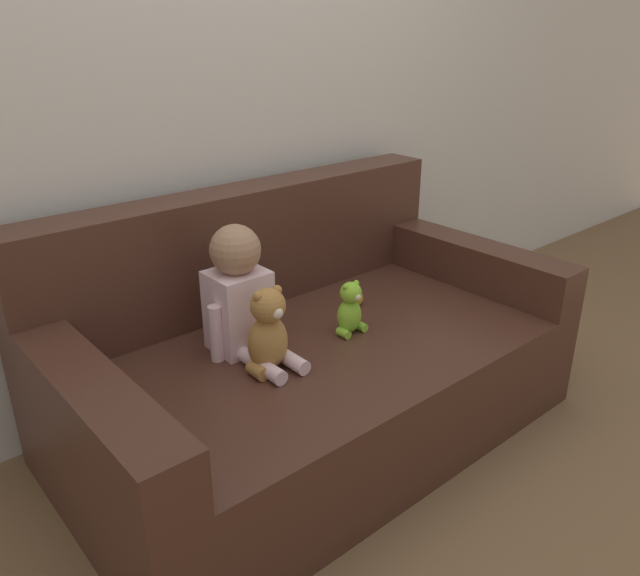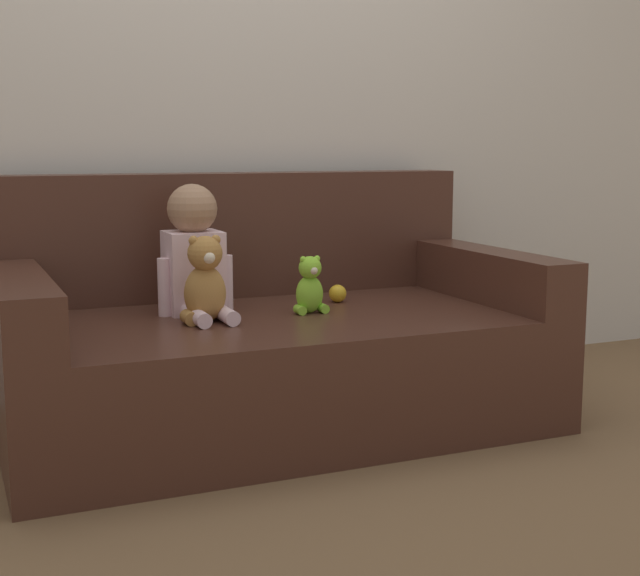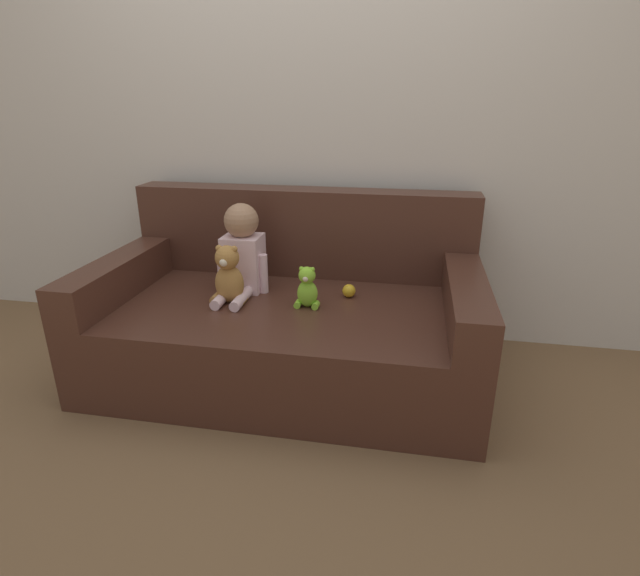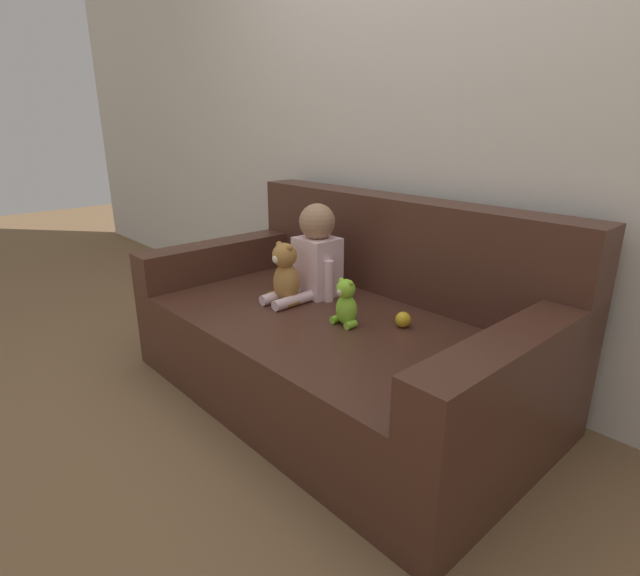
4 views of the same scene
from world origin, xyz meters
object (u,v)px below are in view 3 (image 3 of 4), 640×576
Objects in this scene: couch at (290,315)px; plush_toy_side at (307,288)px; person_baby at (242,253)px; teddy_bear_brown at (229,276)px; toy_ball at (349,291)px.

plush_toy_side is (0.11, -0.11, 0.19)m from couch.
couch is 4.13× the size of person_baby.
couch reaches higher than teddy_bear_brown.
person_baby is at bearing 157.06° from plush_toy_side.
teddy_bear_brown reaches higher than toy_ball.
toy_ball is at bearing 17.46° from teddy_bear_brown.
person_baby is 0.18m from teddy_bear_brown.
person_baby is at bearing 171.61° from couch.
teddy_bear_brown is at bearing -162.54° from toy_ball.
toy_ball is at bearing 41.65° from plush_toy_side.
plush_toy_side is at bearing -22.94° from person_baby.
plush_toy_side is (0.36, 0.02, -0.04)m from teddy_bear_brown.
teddy_bear_brown is (-0.25, -0.13, 0.23)m from couch.
person_baby is 0.39m from plush_toy_side.
plush_toy_side reaches higher than toy_ball.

